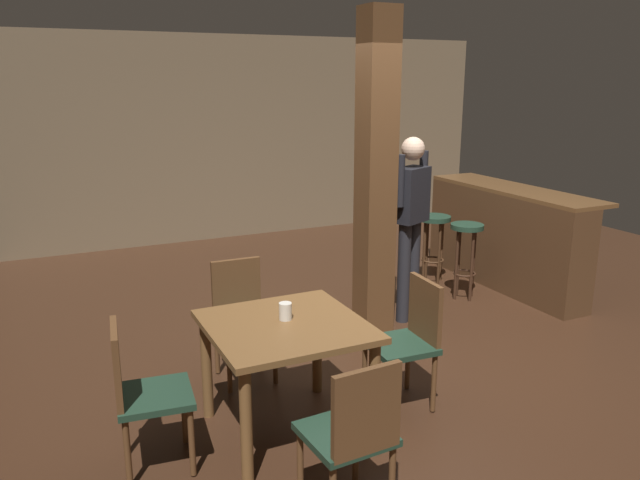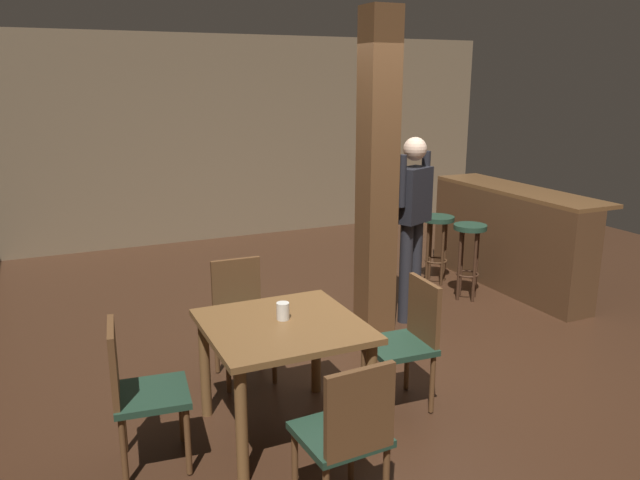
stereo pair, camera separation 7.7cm
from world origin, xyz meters
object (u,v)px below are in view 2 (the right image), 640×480
(chair_north, at_px, (241,313))
(bar_stool_mid, at_px, (437,233))
(chair_south, at_px, (347,432))
(bar_stool_near, at_px, (469,244))
(chair_west, at_px, (137,388))
(bar_counter, at_px, (508,238))
(chair_east, at_px, (408,337))
(napkin_cup, at_px, (283,311))
(dining_table, at_px, (283,341))
(standing_person, at_px, (412,216))

(chair_north, distance_m, bar_stool_mid, 2.93)
(chair_south, bearing_deg, bar_stool_mid, 49.02)
(bar_stool_near, relative_size, bar_stool_mid, 1.04)
(chair_west, relative_size, chair_south, 1.00)
(chair_south, height_order, bar_counter, bar_counter)
(chair_east, relative_size, chair_north, 1.00)
(chair_east, relative_size, bar_stool_mid, 1.17)
(chair_east, relative_size, bar_stool_near, 1.13)
(chair_west, distance_m, chair_south, 1.27)
(chair_west, bearing_deg, bar_stool_mid, 31.21)
(chair_east, xyz_separation_m, bar_counter, (2.36, 1.74, 0.05))
(chair_west, height_order, napkin_cup, chair_west)
(chair_north, height_order, bar_stool_near, chair_north)
(chair_north, relative_size, bar_stool_near, 1.13)
(bar_counter, relative_size, bar_stool_near, 2.76)
(dining_table, height_order, bar_stool_near, bar_stool_near)
(chair_east, distance_m, standing_person, 1.68)
(chair_north, xyz_separation_m, standing_person, (1.78, 0.44, 0.50))
(napkin_cup, distance_m, standing_person, 2.17)
(chair_east, xyz_separation_m, bar_stool_near, (1.73, 1.59, 0.08))
(napkin_cup, height_order, standing_person, standing_person)
(chair_east, distance_m, napkin_cup, 0.94)
(dining_table, height_order, chair_north, chair_north)
(chair_north, xyz_separation_m, bar_counter, (3.27, 0.84, 0.05))
(dining_table, bearing_deg, chair_north, 90.19)
(chair_east, bearing_deg, bar_stool_mid, 51.30)
(chair_south, distance_m, napkin_cup, 1.01)
(chair_west, bearing_deg, standing_person, 26.35)
(bar_stool_mid, bearing_deg, bar_stool_near, -91.02)
(napkin_cup, distance_m, bar_stool_near, 3.02)
(standing_person, distance_m, bar_stool_mid, 1.26)
(bar_stool_near, bearing_deg, chair_west, -156.05)
(chair_north, bearing_deg, standing_person, 14.00)
(chair_west, xyz_separation_m, bar_stool_mid, (3.54, 2.15, 0.07))
(chair_north, bearing_deg, chair_west, -135.42)
(dining_table, distance_m, chair_south, 0.92)
(chair_south, distance_m, bar_stool_near, 3.62)
(standing_person, xyz_separation_m, bar_stool_mid, (0.86, 0.82, -0.43))
(bar_stool_mid, bearing_deg, napkin_cup, -141.50)
(chair_north, height_order, bar_counter, bar_counter)
(dining_table, bearing_deg, bar_stool_mid, 39.01)
(chair_west, height_order, bar_stool_near, chair_west)
(chair_east, relative_size, bar_counter, 0.41)
(dining_table, height_order, chair_south, chair_south)
(chair_north, xyz_separation_m, bar_stool_near, (2.64, 0.69, 0.08))
(dining_table, bearing_deg, chair_south, -90.48)
(chair_east, bearing_deg, chair_north, 135.13)
(chair_north, bearing_deg, bar_counter, 14.34)
(dining_table, xyz_separation_m, chair_east, (0.91, -0.03, -0.12))
(chair_west, bearing_deg, bar_stool_near, 23.95)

